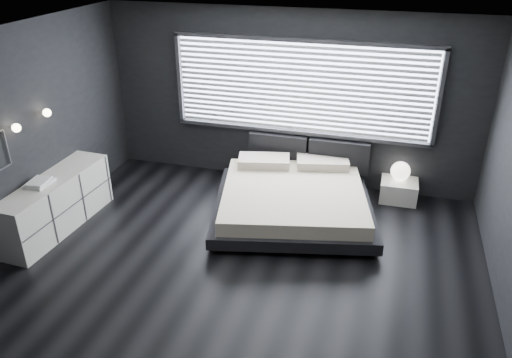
# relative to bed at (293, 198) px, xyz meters

# --- Properties ---
(room) EXTENTS (6.04, 6.00, 2.80)m
(room) POSITION_rel_bed_xyz_m (-0.36, -1.59, 1.13)
(room) COLOR black
(room) RESTS_ON ground
(window) EXTENTS (4.14, 0.09, 1.52)m
(window) POSITION_rel_bed_xyz_m (-0.16, 1.10, 1.34)
(window) COLOR white
(window) RESTS_ON ground
(headboard) EXTENTS (1.96, 0.16, 0.52)m
(headboard) POSITION_rel_bed_xyz_m (0.01, 1.05, 0.30)
(headboard) COLOR black
(headboard) RESTS_ON ground
(sconce_near) EXTENTS (0.18, 0.11, 0.11)m
(sconce_near) POSITION_rel_bed_xyz_m (-3.24, -1.54, 1.33)
(sconce_near) COLOR silver
(sconce_near) RESTS_ON ground
(sconce_far) EXTENTS (0.18, 0.11, 0.11)m
(sconce_far) POSITION_rel_bed_xyz_m (-3.24, -0.94, 1.33)
(sconce_far) COLOR silver
(sconce_far) RESTS_ON ground
(bed) EXTENTS (2.69, 2.61, 0.59)m
(bed) POSITION_rel_bed_xyz_m (0.00, 0.00, 0.00)
(bed) COLOR black
(bed) RESTS_ON ground
(nightstand) EXTENTS (0.56, 0.47, 0.33)m
(nightstand) POSITION_rel_bed_xyz_m (1.49, 0.91, -0.11)
(nightstand) COLOR silver
(nightstand) RESTS_ON ground
(orb_lamp) EXTENTS (0.30, 0.30, 0.30)m
(orb_lamp) POSITION_rel_bed_xyz_m (1.48, 0.96, 0.20)
(orb_lamp) COLOR white
(orb_lamp) RESTS_ON nightstand
(dresser) EXTENTS (0.63, 1.93, 0.76)m
(dresser) POSITION_rel_bed_xyz_m (-3.13, -1.26, 0.11)
(dresser) COLOR silver
(dresser) RESTS_ON ground
(book_stack) EXTENTS (0.28, 0.37, 0.07)m
(book_stack) POSITION_rel_bed_xyz_m (-3.16, -1.44, 0.52)
(book_stack) COLOR silver
(book_stack) RESTS_ON dresser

